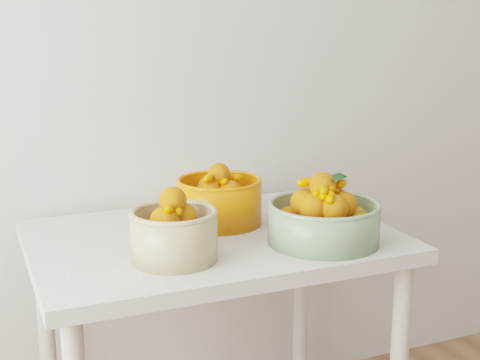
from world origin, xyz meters
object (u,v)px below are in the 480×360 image
(bowl_cream, at_px, (174,233))
(bowl_orange, at_px, (219,200))
(bowl_green, at_px, (324,218))
(table, at_px, (213,266))

(bowl_cream, bearing_deg, bowl_orange, 48.97)
(bowl_green, bearing_deg, bowl_cream, 176.51)
(bowl_cream, distance_m, bowl_green, 0.41)
(bowl_cream, height_order, bowl_orange, bowl_cream)
(bowl_cream, relative_size, bowl_orange, 0.76)
(table, bearing_deg, bowl_orange, 59.26)
(table, bearing_deg, bowl_green, -35.91)
(bowl_orange, bearing_deg, bowl_green, -54.41)
(bowl_cream, height_order, bowl_green, bowl_green)
(bowl_green, relative_size, bowl_orange, 0.96)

